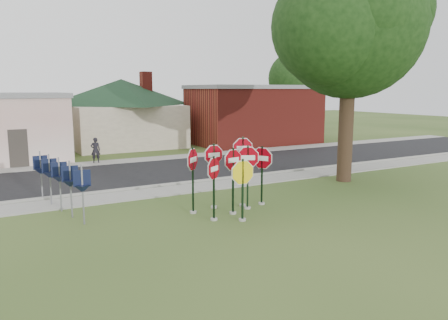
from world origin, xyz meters
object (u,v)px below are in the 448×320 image
stop_sign_center (233,172)px  stop_sign_yellow (243,182)px  stop_sign_left (214,180)px  pedestrian (96,150)px  oak_tree (350,24)px

stop_sign_center → stop_sign_yellow: 0.90m
stop_sign_center → stop_sign_left: stop_sign_center is taller
stop_sign_left → pedestrian: (-0.82, 13.64, -0.58)m
oak_tree → stop_sign_yellow: bearing=-157.5°
stop_sign_center → stop_sign_yellow: bearing=-98.9°
stop_sign_center → oak_tree: (7.60, 2.33, 5.84)m
stop_sign_center → pedestrian: size_ratio=1.64×
stop_sign_left → oak_tree: 10.77m
stop_sign_center → stop_sign_yellow: (-0.14, -0.87, -0.18)m
stop_sign_yellow → stop_sign_left: stop_sign_left is taller
stop_sign_left → pedestrian: size_ratio=1.52×
stop_sign_center → stop_sign_left: (-0.95, -0.36, -0.13)m
pedestrian → oak_tree: bearing=142.5°
oak_tree → pedestrian: bearing=130.6°
stop_sign_yellow → pedestrian: 14.26m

